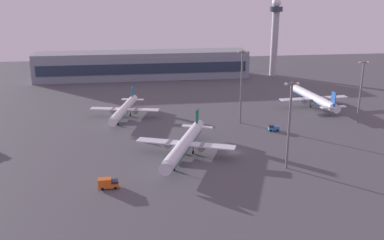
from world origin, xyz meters
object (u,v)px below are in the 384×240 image
object	(u,v)px
baggage_tractor	(273,128)
apron_light_east	(241,83)
catering_truck	(108,183)
airplane_near_gate	(313,98)
apron_light_west	(361,88)
apron_light_central	(289,120)
airplane_far_stand	(185,144)
airplane_mid_apron	(124,109)
control_tower	(275,32)

from	to	relation	value
baggage_tractor	apron_light_east	xyz separation A→B (m)	(-10.42, 11.99, 15.81)
catering_truck	baggage_tractor	bearing A→B (deg)	121.73
airplane_near_gate	baggage_tractor	world-z (taller)	airplane_near_gate
airplane_near_gate	apron_light_east	world-z (taller)	apron_light_east
apron_light_east	baggage_tractor	bearing A→B (deg)	-49.00
apron_light_west	apron_light_central	distance (m)	61.06
airplane_far_stand	apron_light_central	world-z (taller)	apron_light_central
airplane_mid_apron	apron_light_west	distance (m)	99.12
control_tower	airplane_mid_apron	size ratio (longest dim) A/B	1.26
airplane_far_stand	apron_light_central	distance (m)	35.33
airplane_mid_apron	apron_light_central	distance (m)	80.78
control_tower	apron_light_east	bearing A→B (deg)	-115.72
baggage_tractor	apron_light_west	bearing A→B (deg)	-76.20
airplane_far_stand	apron_light_west	size ratio (longest dim) A/B	1.60
catering_truck	apron_light_west	size ratio (longest dim) A/B	0.22
airplane_near_gate	catering_truck	size ratio (longest dim) A/B	7.56
apron_light_central	apron_light_west	bearing A→B (deg)	41.50
baggage_tractor	apron_light_east	bearing A→B (deg)	47.08
control_tower	apron_light_central	bearing A→B (deg)	-106.92
catering_truck	apron_light_central	size ratio (longest dim) A/B	0.21
airplane_far_stand	airplane_near_gate	xyz separation A→B (m)	(68.25, 53.10, -0.02)
apron_light_central	control_tower	bearing A→B (deg)	73.08
airplane_mid_apron	apron_light_central	xyz separation A→B (m)	(50.39, -62.02, 11.82)
airplane_mid_apron	apron_light_west	xyz separation A→B (m)	(96.12, -21.57, 11.04)
baggage_tractor	airplane_near_gate	bearing A→B (deg)	-37.05
control_tower	apron_light_east	size ratio (longest dim) A/B	1.60
control_tower	apron_light_west	bearing A→B (deg)	-88.85
baggage_tractor	airplane_mid_apron	bearing A→B (deg)	71.41
airplane_near_gate	catering_truck	distance (m)	118.81
catering_truck	control_tower	bearing A→B (deg)	144.65
airplane_far_stand	airplane_mid_apron	size ratio (longest dim) A/B	1.08
airplane_near_gate	apron_light_east	size ratio (longest dim) A/B	1.44
airplane_far_stand	apron_light_central	xyz separation A→B (m)	(30.02, -14.75, 11.36)
airplane_mid_apron	airplane_near_gate	world-z (taller)	airplane_near_gate
apron_light_central	airplane_far_stand	bearing A→B (deg)	153.84
airplane_far_stand	apron_light_east	bearing A→B (deg)	-107.71
airplane_near_gate	apron_light_east	bearing A→B (deg)	-157.15
airplane_far_stand	control_tower	bearing A→B (deg)	-97.46
control_tower	apron_light_west	distance (m)	103.81
control_tower	airplane_near_gate	xyz separation A→B (m)	(-5.42, -75.62, -23.36)
control_tower	airplane_far_stand	distance (m)	150.13
airplane_near_gate	apron_light_west	distance (m)	30.31
control_tower	catering_truck	size ratio (longest dim) A/B	8.43
control_tower	apron_light_west	xyz separation A→B (m)	(2.08, -103.00, -12.76)
airplane_far_stand	catering_truck	bearing A→B (deg)	63.28
apron_light_central	airplane_mid_apron	bearing A→B (deg)	129.09
airplane_mid_apron	apron_light_central	size ratio (longest dim) A/B	1.40
apron_light_west	airplane_mid_apron	bearing A→B (deg)	167.35
airplane_mid_apron	baggage_tractor	distance (m)	64.04
catering_truck	apron_light_east	xyz separation A→B (m)	(51.78, 53.75, 15.41)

